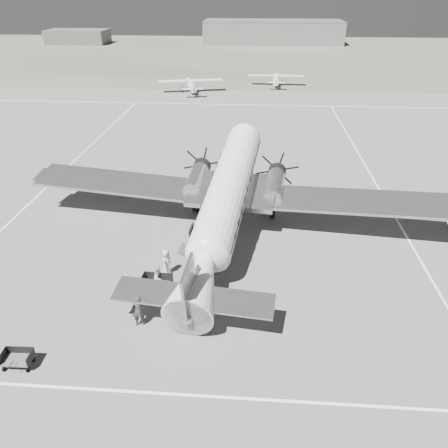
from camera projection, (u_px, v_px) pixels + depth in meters
The scene contains 16 objects.
ground at pixel (242, 238), 31.64m from camera, with size 260.00×260.00×0.00m, color slate.
taxi_line_near at pixel (230, 398), 19.40m from camera, with size 60.00×0.15×0.01m, color white.
taxi_line_right at pixel (411, 244), 30.86m from camera, with size 0.15×80.00×0.01m, color white.
taxi_line_left at pixel (57, 177), 41.53m from camera, with size 0.15×60.00×0.01m, color white.
taxi_line_horizon at pixel (252, 105), 66.59m from camera, with size 90.00×0.15×0.01m, color white.
grass_infield at pixel (255, 54), 114.65m from camera, with size 260.00×90.00×0.01m, color #686658.
hangar_main at pixel (273, 32), 134.59m from camera, with size 42.00×14.00×6.60m.
shed_secondary at pixel (78, 37), 134.70m from camera, with size 18.00×10.00×4.00m, color #505050.
dc3_airliner at pixel (226, 200), 30.27m from camera, with size 31.44×21.82×5.99m, color #B1B1B3, non-canonical shape.
light_plane_left at pixel (190, 86), 73.63m from camera, with size 10.92×8.86×2.27m, color silver, non-canonical shape.
light_plane_right at pixel (276, 80), 78.57m from camera, with size 9.96×8.08×2.07m, color silver, non-canonical shape.
baggage_cart_near at pixel (157, 285), 25.81m from camera, with size 1.88×1.33×1.06m, color #505050, non-canonical shape.
baggage_cart_far at pixel (17, 359), 20.83m from camera, with size 1.49×1.05×0.84m, color #505050, non-canonical shape.
ground_crew at pixel (139, 310), 23.14m from camera, with size 0.70×0.46×1.91m, color #2D2D2D.
ramp_agent at pixel (159, 277), 26.10m from camera, with size 0.74×0.57×1.51m, color #B8B8B6.
passenger at pixel (166, 262), 27.32m from camera, with size 0.86×0.56×1.76m, color silver.
Camera 1 is at (0.71, -27.26, 16.13)m, focal length 35.00 mm.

